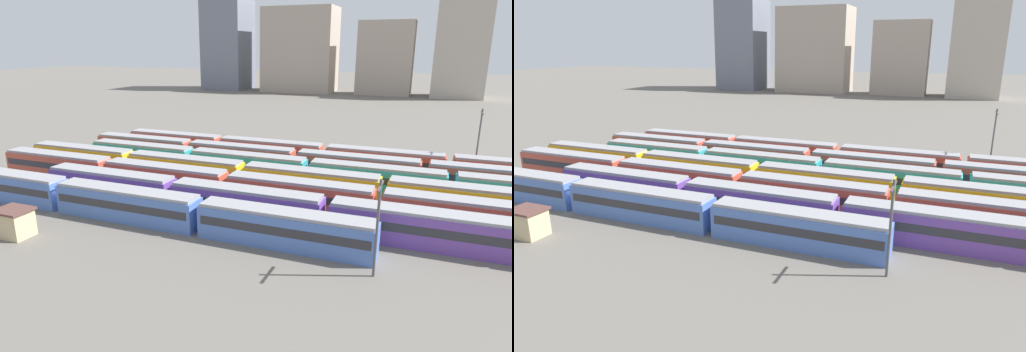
{
  "view_description": "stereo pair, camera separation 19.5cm",
  "coord_description": "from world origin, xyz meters",
  "views": [
    {
      "loc": [
        40.31,
        -38.89,
        19.21
      ],
      "look_at": [
        18.35,
        15.6,
        2.04
      ],
      "focal_mm": 31.29,
      "sensor_mm": 36.0,
      "label": 1
    },
    {
      "loc": [
        40.49,
        -38.81,
        19.21
      ],
      "look_at": [
        18.35,
        15.6,
        2.04
      ],
      "focal_mm": 31.29,
      "sensor_mm": 36.0,
      "label": 2
    }
  ],
  "objects": [
    {
      "name": "distant_building_2",
      "position": [
        19.37,
        152.85,
        14.46
      ],
      "size": [
        21.33,
        13.56,
        28.92
      ],
      "primitive_type": "cube",
      "color": "#A89989",
      "rests_on": "ground_plane"
    },
    {
      "name": "distant_building_1",
      "position": [
        -16.44,
        152.85,
        17.48
      ],
      "size": [
        29.94,
        19.13,
        34.95
      ],
      "primitive_type": "cube",
      "color": "#A89989",
      "rests_on": "ground_plane"
    },
    {
      "name": "signal_hut",
      "position": [
        0.82,
        -8.24,
        1.55
      ],
      "size": [
        3.6,
        3.0,
        3.04
      ],
      "color": "#C6B284",
      "rests_on": "ground_plane"
    },
    {
      "name": "distant_building_0",
      "position": [
        -50.69,
        152.85,
        19.44
      ],
      "size": [
        18.63,
        19.89,
        38.87
      ],
      "primitive_type": "cube",
      "color": "slate",
      "rests_on": "ground_plane"
    },
    {
      "name": "catenary_pole_1",
      "position": [
        46.73,
        34.29,
        5.74
      ],
      "size": [
        0.24,
        3.2,
        10.38
      ],
      "color": "#4C4C51",
      "rests_on": "ground_plane"
    },
    {
      "name": "train_track_5",
      "position": [
        20.89,
        26.0,
        1.9
      ],
      "size": [
        74.7,
        3.06,
        3.75
      ],
      "color": "#BC4C38",
      "rests_on": "ground_plane"
    },
    {
      "name": "train_track_3",
      "position": [
        16.54,
        15.6,
        1.9
      ],
      "size": [
        74.7,
        3.06,
        3.75
      ],
      "color": "yellow",
      "rests_on": "ground_plane"
    },
    {
      "name": "train_track_0",
      "position": [
        8.79,
        0.0,
        1.9
      ],
      "size": [
        55.8,
        3.06,
        3.75
      ],
      "color": "#4C70BC",
      "rests_on": "ground_plane"
    },
    {
      "name": "train_track_6",
      "position": [
        43.05,
        31.2,
        1.9
      ],
      "size": [
        112.5,
        3.06,
        3.75
      ],
      "color": "#BC4C38",
      "rests_on": "ground_plane"
    },
    {
      "name": "ground_plane",
      "position": [
        0.0,
        15.6,
        0.0
      ],
      "size": [
        600.0,
        600.0,
        0.0
      ],
      "primitive_type": "plane",
      "color": "#666059"
    },
    {
      "name": "train_track_2",
      "position": [
        35.39,
        10.4,
        1.9
      ],
      "size": [
        112.5,
        3.06,
        3.75
      ],
      "color": "#BC4C38",
      "rests_on": "ground_plane"
    },
    {
      "name": "distant_building_3",
      "position": [
        46.84,
        152.85,
        19.02
      ],
      "size": [
        18.62,
        18.01,
        38.04
      ],
      "primitive_type": "cube",
      "color": "#B2A899",
      "rests_on": "ground_plane"
    },
    {
      "name": "train_track_1",
      "position": [
        40.12,
        5.2,
        1.9
      ],
      "size": [
        93.6,
        3.06,
        3.75
      ],
      "color": "#6B429E",
      "rests_on": "ground_plane"
    },
    {
      "name": "train_track_4",
      "position": [
        24.28,
        20.8,
        1.9
      ],
      "size": [
        74.7,
        3.06,
        3.75
      ],
      "color": "teal",
      "rests_on": "ground_plane"
    },
    {
      "name": "catenary_pole_2",
      "position": [
        36.79,
        -2.9,
        4.93
      ],
      "size": [
        0.24,
        3.2,
        8.8
      ],
      "color": "#4C4C51",
      "rests_on": "ground_plane"
    }
  ]
}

